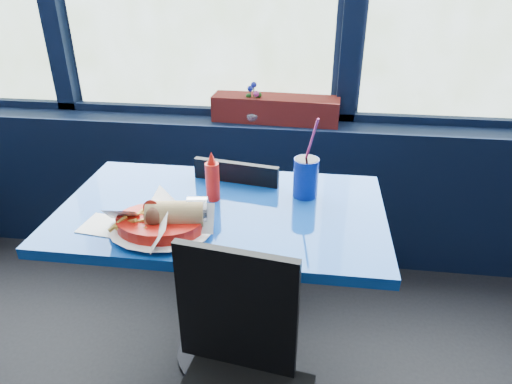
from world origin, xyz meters
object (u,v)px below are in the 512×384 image
(near_table, at_px, (223,248))
(planter_box, at_px, (276,109))
(soda_cup, at_px, (306,177))
(flower_vase, at_px, (253,110))
(chair_near_back, at_px, (237,224))
(ketchup_bottle, at_px, (212,179))
(chair_near_front, at_px, (236,377))
(food_basket, at_px, (162,222))

(near_table, xyz_separation_m, planter_box, (0.12, 0.87, 0.30))
(soda_cup, bearing_deg, flower_vase, 113.17)
(chair_near_back, relative_size, ketchup_bottle, 4.24)
(chair_near_back, distance_m, flower_vase, 0.64)
(planter_box, distance_m, flower_vase, 0.12)
(ketchup_bottle, distance_m, soda_cup, 0.36)
(near_table, relative_size, chair_near_back, 1.43)
(chair_near_front, bearing_deg, near_table, 113.48)
(planter_box, bearing_deg, chair_near_front, -85.67)
(chair_near_back, height_order, planter_box, planter_box)
(food_basket, bearing_deg, planter_box, 91.44)
(food_basket, bearing_deg, ketchup_bottle, 81.41)
(near_table, distance_m, chair_near_back, 0.34)
(chair_near_front, relative_size, ketchup_bottle, 4.37)
(flower_vase, bearing_deg, planter_box, 17.39)
(chair_near_front, height_order, food_basket, food_basket)
(chair_near_front, distance_m, chair_near_back, 0.88)
(flower_vase, xyz_separation_m, soda_cup, (0.30, -0.70, -0.03))
(near_table, bearing_deg, chair_near_back, 90.15)
(planter_box, distance_m, ketchup_bottle, 0.83)
(near_table, bearing_deg, food_basket, -130.01)
(near_table, relative_size, food_basket, 3.26)
(chair_near_back, bearing_deg, food_basket, 82.36)
(near_table, bearing_deg, flower_vase, 89.72)
(chair_near_back, height_order, soda_cup, soda_cup)
(chair_near_front, xyz_separation_m, chair_near_back, (-0.14, 0.86, -0.02))
(near_table, bearing_deg, chair_near_front, -74.99)
(chair_near_back, bearing_deg, near_table, 99.67)
(chair_near_front, bearing_deg, food_basket, 140.10)
(chair_near_front, bearing_deg, soda_cup, 85.18)
(chair_near_back, xyz_separation_m, planter_box, (0.12, 0.55, 0.39))
(ketchup_bottle, bearing_deg, near_table, -54.63)
(chair_near_back, height_order, ketchup_bottle, ketchup_bottle)
(chair_near_front, distance_m, planter_box, 1.46)
(chair_near_back, xyz_separation_m, food_basket, (-0.16, -0.52, 0.31))
(chair_near_front, relative_size, soda_cup, 2.65)
(chair_near_back, distance_m, food_basket, 0.63)
(chair_near_front, distance_m, ketchup_bottle, 0.71)
(chair_near_back, bearing_deg, ketchup_bottle, 90.20)
(near_table, xyz_separation_m, ketchup_bottle, (-0.04, 0.06, 0.27))
(ketchup_bottle, bearing_deg, soda_cup, 12.62)
(near_table, bearing_deg, ketchup_bottle, 125.37)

